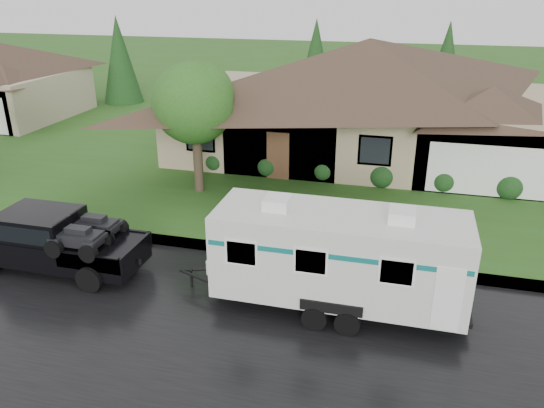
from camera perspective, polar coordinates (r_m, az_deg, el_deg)
The scene contains 9 objects.
ground at distance 15.47m, azimuth -3.04°, elevation -9.26°, with size 140.00×140.00×0.00m, color #2B5219.
road at distance 13.90m, azimuth -5.57°, elevation -13.45°, with size 140.00×8.00×0.01m, color black.
curb at distance 17.30m, azimuth -0.80°, elevation -5.24°, with size 140.00×0.50×0.15m, color gray.
lawn at distance 28.93m, azimuth 5.93°, elevation 6.34°, with size 140.00×26.00×0.15m, color #2B5219.
house_main at distance 26.77m, azimuth 10.80°, elevation 12.47°, with size 19.44×10.80×6.90m.
tree_left_green at distance 21.35m, azimuth -8.31°, elevation 10.86°, with size 3.25×3.25×5.38m.
shrub_row at distance 23.13m, azimuth 8.65°, elevation 3.46°, with size 13.60×1.00×1.00m.
pickup_truck at distance 17.50m, azimuth -22.79°, elevation -3.45°, with size 5.56×2.11×1.85m.
travel_trailer at distance 13.98m, azimuth 7.23°, elevation -5.43°, with size 6.86×2.41×3.08m.
Camera 1 is at (4.08, -12.47, 8.19)m, focal length 35.00 mm.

